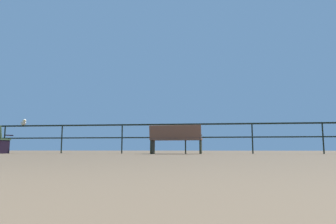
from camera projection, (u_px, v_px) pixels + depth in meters
pier_railing at (185, 131)px, 9.69m from camera, size 21.47×0.05×0.99m
bench_near_left at (176, 138)px, 9.03m from camera, size 1.62×0.80×0.87m
seagull_on_rail at (24, 123)px, 10.40m from camera, size 0.35×0.36×0.21m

